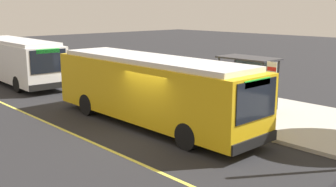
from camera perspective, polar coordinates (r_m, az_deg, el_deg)
The scene contains 8 objects.
ground_plane at distance 16.09m, azimuth -2.47°, elevation -5.93°, with size 120.00×120.00×0.00m, color #232326.
sidewalk_curb at distance 20.32m, azimuth 10.53°, elevation -2.11°, with size 44.00×6.40×0.15m, color #B7B2A8.
lane_stripe_center at distance 14.84m, azimuth -9.01°, elevation -7.62°, with size 36.00×0.14×0.01m, color #E0D64C.
transit_bus_main at distance 17.19m, azimuth -2.50°, elevation 0.79°, with size 10.89×2.62×2.95m.
transit_bus_second at distance 28.78m, azimuth -20.66°, elevation 4.54°, with size 10.17×2.93×2.95m.
bus_shelter at distance 20.32m, azimuth 11.11°, elevation 3.17°, with size 2.90×1.60×2.48m.
waiting_bench at distance 20.23m, azimuth 11.49°, elevation -0.59°, with size 1.60×0.48×0.95m.
route_sign_post at distance 16.20m, azimuth 14.41°, elevation 0.96°, with size 0.44×0.08×2.80m.
Camera 1 is at (11.70, -9.89, 4.93)m, focal length 42.97 mm.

